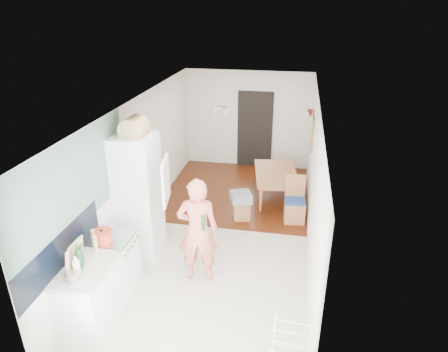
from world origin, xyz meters
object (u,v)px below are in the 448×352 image
(dining_chair, at_px, (295,200))
(person, at_px, (197,222))
(dining_table, at_px, (277,186))
(stool, at_px, (242,209))

(dining_chair, bearing_deg, person, -130.31)
(dining_table, height_order, dining_chair, dining_chair)
(person, height_order, dining_table, person)
(person, height_order, dining_chair, person)
(person, bearing_deg, dining_table, -116.59)
(stool, bearing_deg, dining_chair, 5.23)
(person, xyz_separation_m, dining_chair, (1.45, 2.07, -0.55))
(person, xyz_separation_m, stool, (0.40, 1.98, -0.81))
(person, relative_size, stool, 4.84)
(dining_table, distance_m, dining_chair, 1.14)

